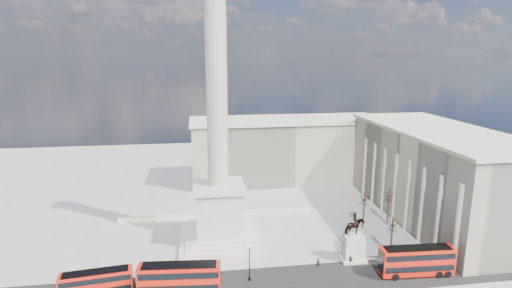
{
  "coord_description": "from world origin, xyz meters",
  "views": [
    {
      "loc": [
        -3.1,
        -62.33,
        32.98
      ],
      "look_at": [
        5.95,
        0.09,
        18.97
      ],
      "focal_mm": 28.0,
      "sensor_mm": 36.0,
      "label": 1
    }
  ],
  "objects_px": {
    "pedestrian_walking": "(318,262)",
    "nelsons_column": "(218,173)",
    "pedestrian_crossing": "(351,260)",
    "victorian_lamp": "(250,259)",
    "red_bus_b": "(180,279)",
    "red_bus_c": "(417,261)",
    "red_bus_a": "(97,284)",
    "equestrian_statue": "(353,244)",
    "pedestrian_standing": "(349,247)"
  },
  "relations": [
    {
      "from": "red_bus_b",
      "to": "red_bus_c",
      "type": "xyz_separation_m",
      "value": [
        35.55,
        0.05,
        -0.03
      ]
    },
    {
      "from": "nelsons_column",
      "to": "equestrian_statue",
      "type": "relative_size",
      "value": 5.89
    },
    {
      "from": "red_bus_a",
      "to": "victorian_lamp",
      "type": "xyz_separation_m",
      "value": [
        21.49,
        1.06,
        1.41
      ]
    },
    {
      "from": "nelsons_column",
      "to": "equestrian_statue",
      "type": "xyz_separation_m",
      "value": [
        21.24,
        -10.21,
        -9.97
      ]
    },
    {
      "from": "pedestrian_crossing",
      "to": "equestrian_statue",
      "type": "bearing_deg",
      "value": -63.21
    },
    {
      "from": "nelsons_column",
      "to": "pedestrian_crossing",
      "type": "bearing_deg",
      "value": -29.39
    },
    {
      "from": "equestrian_statue",
      "to": "pedestrian_walking",
      "type": "bearing_deg",
      "value": -168.26
    },
    {
      "from": "equestrian_statue",
      "to": "victorian_lamp",
      "type": "bearing_deg",
      "value": -168.46
    },
    {
      "from": "equestrian_statue",
      "to": "red_bus_b",
      "type": "bearing_deg",
      "value": -168.23
    },
    {
      "from": "red_bus_a",
      "to": "pedestrian_crossing",
      "type": "bearing_deg",
      "value": -1.93
    },
    {
      "from": "red_bus_b",
      "to": "pedestrian_standing",
      "type": "xyz_separation_m",
      "value": [
        28.11,
        8.57,
        -1.52
      ]
    },
    {
      "from": "nelsons_column",
      "to": "pedestrian_standing",
      "type": "height_order",
      "value": "nelsons_column"
    },
    {
      "from": "pedestrian_walking",
      "to": "equestrian_statue",
      "type": "bearing_deg",
      "value": 12.07
    },
    {
      "from": "red_bus_a",
      "to": "pedestrian_walking",
      "type": "distance_m",
      "value": 33.02
    },
    {
      "from": "red_bus_a",
      "to": "pedestrian_crossing",
      "type": "relative_size",
      "value": 6.53
    },
    {
      "from": "nelsons_column",
      "to": "pedestrian_crossing",
      "type": "height_order",
      "value": "nelsons_column"
    },
    {
      "from": "pedestrian_standing",
      "to": "red_bus_b",
      "type": "bearing_deg",
      "value": 7.27
    },
    {
      "from": "red_bus_a",
      "to": "pedestrian_standing",
      "type": "xyz_separation_m",
      "value": [
        39.54,
        7.45,
        -1.14
      ]
    },
    {
      "from": "nelsons_column",
      "to": "red_bus_b",
      "type": "bearing_deg",
      "value": -111.76
    },
    {
      "from": "red_bus_c",
      "to": "victorian_lamp",
      "type": "distance_m",
      "value": 25.59
    },
    {
      "from": "nelsons_column",
      "to": "victorian_lamp",
      "type": "height_order",
      "value": "nelsons_column"
    },
    {
      "from": "equestrian_statue",
      "to": "pedestrian_standing",
      "type": "bearing_deg",
      "value": 80.06
    },
    {
      "from": "red_bus_b",
      "to": "victorian_lamp",
      "type": "bearing_deg",
      "value": 17.13
    },
    {
      "from": "red_bus_b",
      "to": "pedestrian_walking",
      "type": "height_order",
      "value": "red_bus_b"
    },
    {
      "from": "equestrian_statue",
      "to": "pedestrian_crossing",
      "type": "height_order",
      "value": "equestrian_statue"
    },
    {
      "from": "nelsons_column",
      "to": "red_bus_c",
      "type": "relative_size",
      "value": 4.38
    },
    {
      "from": "red_bus_c",
      "to": "pedestrian_walking",
      "type": "height_order",
      "value": "red_bus_c"
    },
    {
      "from": "nelsons_column",
      "to": "pedestrian_walking",
      "type": "xyz_separation_m",
      "value": [
        15.03,
        -11.5,
        -12.11
      ]
    },
    {
      "from": "red_bus_a",
      "to": "pedestrian_standing",
      "type": "relative_size",
      "value": 5.41
    },
    {
      "from": "red_bus_c",
      "to": "victorian_lamp",
      "type": "height_order",
      "value": "victorian_lamp"
    },
    {
      "from": "pedestrian_walking",
      "to": "nelsons_column",
      "type": "bearing_deg",
      "value": 142.91
    },
    {
      "from": "equestrian_statue",
      "to": "pedestrian_walking",
      "type": "height_order",
      "value": "equestrian_statue"
    },
    {
      "from": "red_bus_a",
      "to": "pedestrian_standing",
      "type": "height_order",
      "value": "red_bus_a"
    },
    {
      "from": "nelsons_column",
      "to": "red_bus_c",
      "type": "distance_m",
      "value": 34.86
    },
    {
      "from": "red_bus_b",
      "to": "pedestrian_crossing",
      "type": "distance_m",
      "value": 27.21
    },
    {
      "from": "nelsons_column",
      "to": "red_bus_a",
      "type": "relative_size",
      "value": 5.07
    },
    {
      "from": "victorian_lamp",
      "to": "pedestrian_standing",
      "type": "height_order",
      "value": "victorian_lamp"
    },
    {
      "from": "nelsons_column",
      "to": "pedestrian_standing",
      "type": "relative_size",
      "value": 27.42
    },
    {
      "from": "nelsons_column",
      "to": "victorian_lamp",
      "type": "relative_size",
      "value": 8.48
    },
    {
      "from": "victorian_lamp",
      "to": "pedestrian_standing",
      "type": "relative_size",
      "value": 3.23
    },
    {
      "from": "red_bus_a",
      "to": "pedestrian_crossing",
      "type": "distance_m",
      "value": 38.39
    },
    {
      "from": "victorian_lamp",
      "to": "equestrian_statue",
      "type": "distance_m",
      "value": 17.92
    },
    {
      "from": "nelsons_column",
      "to": "pedestrian_crossing",
      "type": "xyz_separation_m",
      "value": [
        20.42,
        -11.5,
        -12.16
      ]
    },
    {
      "from": "nelsons_column",
      "to": "pedestrian_walking",
      "type": "distance_m",
      "value": 22.46
    },
    {
      "from": "red_bus_a",
      "to": "equestrian_statue",
      "type": "xyz_separation_m",
      "value": [
        39.05,
        4.64,
        0.9
      ]
    },
    {
      "from": "victorian_lamp",
      "to": "red_bus_b",
      "type": "bearing_deg",
      "value": -167.82
    },
    {
      "from": "red_bus_a",
      "to": "victorian_lamp",
      "type": "height_order",
      "value": "victorian_lamp"
    },
    {
      "from": "red_bus_b",
      "to": "pedestrian_standing",
      "type": "relative_size",
      "value": 6.38
    },
    {
      "from": "red_bus_c",
      "to": "pedestrian_crossing",
      "type": "relative_size",
      "value": 7.56
    },
    {
      "from": "red_bus_b",
      "to": "pedestrian_crossing",
      "type": "xyz_separation_m",
      "value": [
        26.79,
        4.46,
        -1.68
      ]
    }
  ]
}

